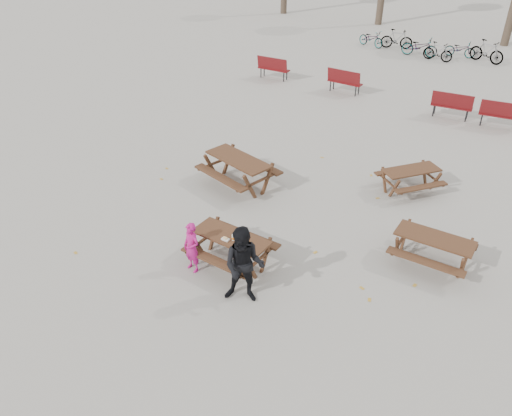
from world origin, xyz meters
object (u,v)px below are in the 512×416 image
Objects in this scene: child at (192,248)px; picnic_table_north at (239,172)px; food_tray at (225,239)px; picnic_table_east at (432,250)px; adult at (244,266)px; main_picnic_table at (231,243)px; picnic_table_far at (410,180)px; soda_bottle at (233,238)px.

picnic_table_north is at bearing 119.35° from child.
food_tray reaches higher than picnic_table_east.
child is 0.69× the size of adult.
food_tray is 0.09× the size of picnic_table_north.
picnic_table_far is at bearing 68.27° from main_picnic_table.
main_picnic_table is at bearing -44.00° from picnic_table_north.
child is at bearing -56.55° from picnic_table_north.
child is at bearing -140.26° from food_tray.
child reaches higher than picnic_table_far.
food_tray is 0.10× the size of picnic_table_east.
adult is 1.03× the size of picnic_table_east.
picnic_table_far is at bearing 116.12° from picnic_table_east.
soda_bottle is at bearing -145.77° from picnic_table_east.
soda_bottle is 1.08m from adult.
picnic_table_east is at bearing 36.21° from soda_bottle.
food_tray is 0.18m from soda_bottle.
child is at bearing 149.67° from adult.
picnic_table_east is 3.39m from picnic_table_far.
main_picnic_table reaches higher than picnic_table_far.
main_picnic_table is 0.88× the size of picnic_table_north.
soda_bottle reaches higher than picnic_table_north.
food_tray is 1.15m from adult.
picnic_table_far is (4.25, 2.51, -0.09)m from picnic_table_north.
food_tray is 1.06× the size of soda_bottle.
food_tray is 0.11× the size of picnic_table_far.
main_picnic_table is 1.45× the size of child.
soda_bottle is at bearing -36.50° from main_picnic_table.
main_picnic_table is 1.29m from adult.
picnic_table_far is (2.23, 5.77, -0.44)m from food_tray.
child is at bearing -167.18° from picnic_table_far.
soda_bottle is at bearing 113.29° from adult.
picnic_table_east is (4.41, 3.27, -0.25)m from child.
child reaches higher than food_tray.
food_tray is 0.78m from child.
main_picnic_table is 1.04× the size of picnic_table_east.
food_tray is 0.10× the size of adult.
soda_bottle is 0.14× the size of child.
picnic_table_east is (3.68, 2.70, -0.47)m from soda_bottle.
child reaches higher than main_picnic_table.
adult is 6.55m from picnic_table_far.
child reaches higher than soda_bottle.
child is at bearing -145.42° from picnic_table_east.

